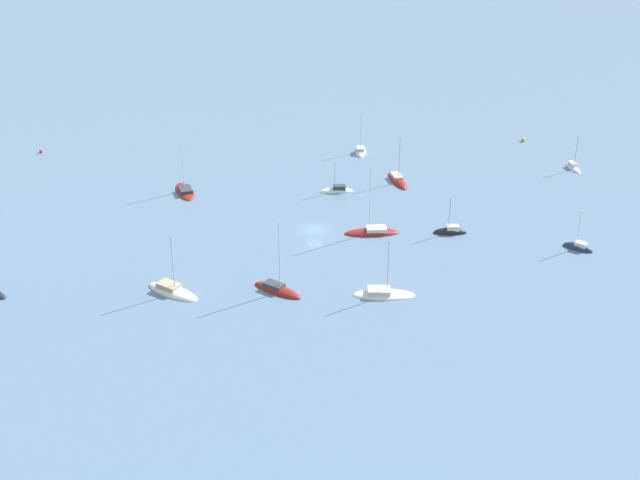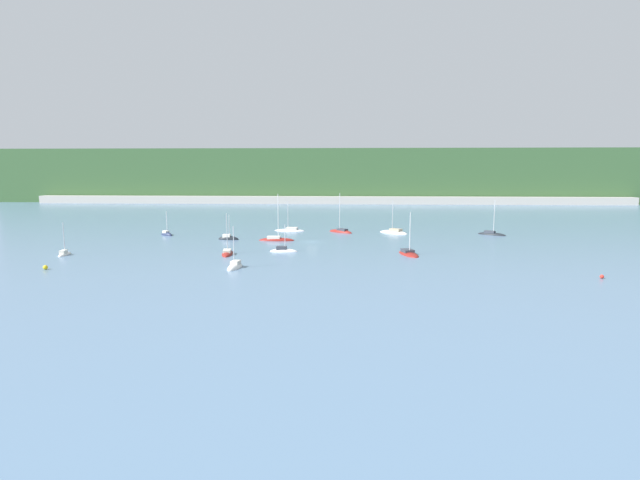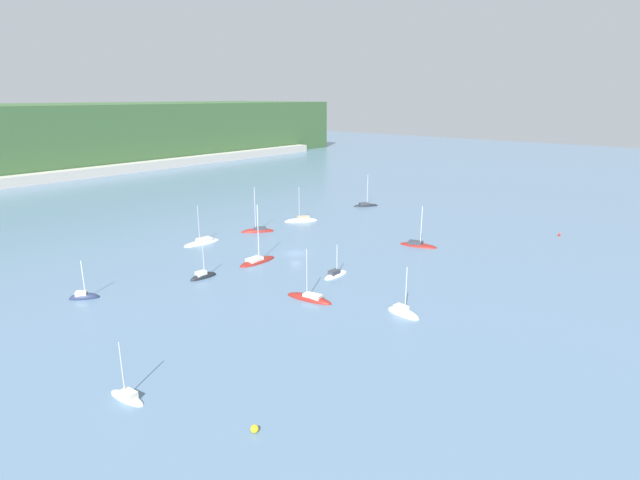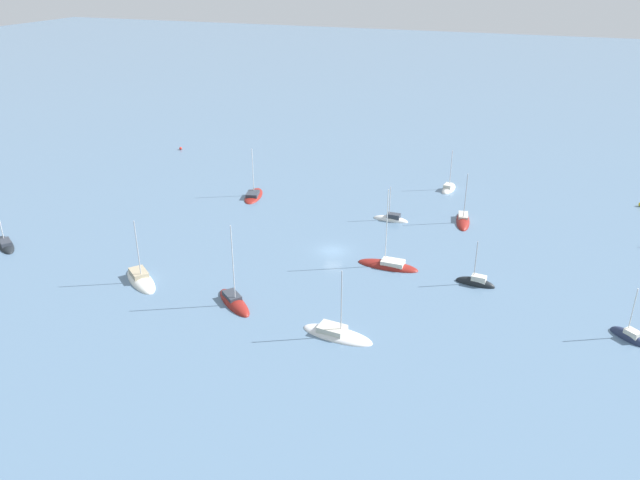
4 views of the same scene
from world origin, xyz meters
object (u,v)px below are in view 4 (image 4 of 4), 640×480
(sailboat_3, at_px, (449,189))
(sailboat_6, at_px, (6,245))
(sailboat_10, at_px, (391,219))
(mooring_buoy_0, at_px, (181,148))
(sailboat_2, at_px, (234,302))
(sailboat_4, at_px, (475,283))
(sailboat_9, at_px, (388,266))
(sailboat_11, at_px, (253,196))
(sailboat_8, at_px, (628,337))
(sailboat_5, at_px, (141,280))
(sailboat_1, at_px, (337,334))
(sailboat_7, at_px, (463,221))

(sailboat_3, distance_m, sailboat_6, 77.07)
(sailboat_10, distance_m, mooring_buoy_0, 60.44)
(sailboat_2, distance_m, sailboat_3, 55.30)
(sailboat_4, height_order, sailboat_6, sailboat_6)
(sailboat_2, distance_m, sailboat_10, 35.87)
(sailboat_9, distance_m, sailboat_10, 17.30)
(sailboat_4, xyz_separation_m, sailboat_11, (43.06, -20.04, -0.01))
(sailboat_8, distance_m, mooring_buoy_0, 102.77)
(mooring_buoy_0, bearing_deg, sailboat_5, 116.90)
(sailboat_1, xyz_separation_m, sailboat_10, (2.70, -36.23, 0.01))
(sailboat_3, bearing_deg, sailboat_11, 123.20)
(sailboat_4, relative_size, sailboat_8, 0.98)
(sailboat_2, relative_size, sailboat_11, 1.24)
(sailboat_1, xyz_separation_m, sailboat_4, (-13.65, -18.35, 0.00))
(sailboat_9, bearing_deg, sailboat_6, 14.43)
(sailboat_1, bearing_deg, sailboat_9, 92.49)
(sailboat_6, height_order, sailboat_11, sailboat_6)
(sailboat_7, bearing_deg, sailboat_11, -96.74)
(sailboat_6, bearing_deg, sailboat_7, -116.89)
(sailboat_5, relative_size, sailboat_11, 1.04)
(sailboat_8, xyz_separation_m, mooring_buoy_0, (90.48, -48.73, 0.22))
(sailboat_2, xyz_separation_m, sailboat_8, (-46.96, -8.78, -0.00))
(sailboat_1, height_order, sailboat_6, sailboat_6)
(sailboat_5, bearing_deg, sailboat_11, 127.87)
(sailboat_4, distance_m, sailboat_11, 47.49)
(sailboat_9, relative_size, sailboat_11, 1.30)
(sailboat_2, height_order, sailboat_5, sailboat_2)
(sailboat_3, bearing_deg, sailboat_1, -176.72)
(mooring_buoy_0, bearing_deg, sailboat_1, 134.19)
(sailboat_6, xyz_separation_m, sailboat_8, (-88.03, -5.42, -0.01))
(sailboat_3, relative_size, sailboat_9, 0.69)
(sailboat_5, relative_size, mooring_buoy_0, 15.40)
(sailboat_2, bearing_deg, sailboat_5, -144.20)
(sailboat_2, distance_m, sailboat_9, 23.28)
(sailboat_4, distance_m, sailboat_9, 12.48)
(sailboat_6, distance_m, sailboat_9, 58.65)
(sailboat_4, relative_size, sailboat_10, 1.11)
(sailboat_2, xyz_separation_m, sailboat_5, (14.83, -0.96, 0.02))
(sailboat_4, xyz_separation_m, sailboat_9, (12.44, -1.02, -0.01))
(sailboat_9, bearing_deg, mooring_buoy_0, -33.24)
(sailboat_3, xyz_separation_m, sailboat_6, (59.73, 48.70, 0.00))
(sailboat_6, height_order, sailboat_7, sailboat_6)
(sailboat_8, distance_m, sailboat_11, 67.31)
(sailboat_9, bearing_deg, sailboat_5, 28.45)
(sailboat_1, relative_size, sailboat_7, 0.99)
(sailboat_10, bearing_deg, sailboat_6, 31.13)
(mooring_buoy_0, bearing_deg, sailboat_7, 163.31)
(sailboat_3, relative_size, sailboat_8, 1.15)
(sailboat_1, relative_size, sailboat_11, 0.97)
(sailboat_1, distance_m, sailboat_5, 29.80)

